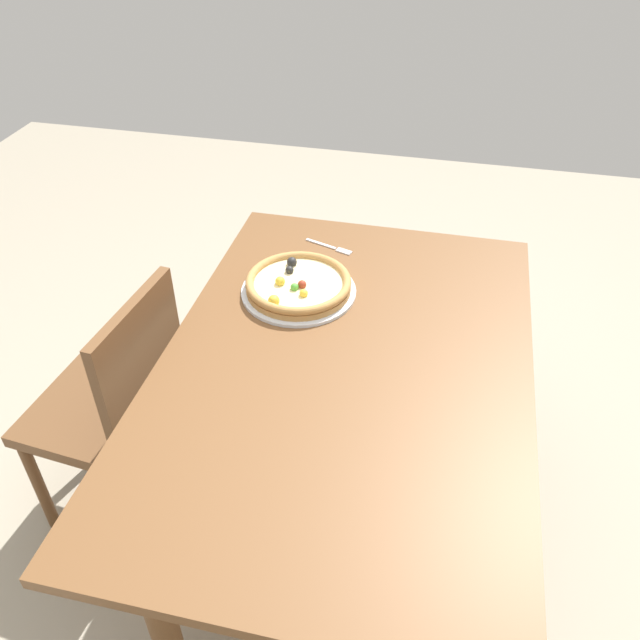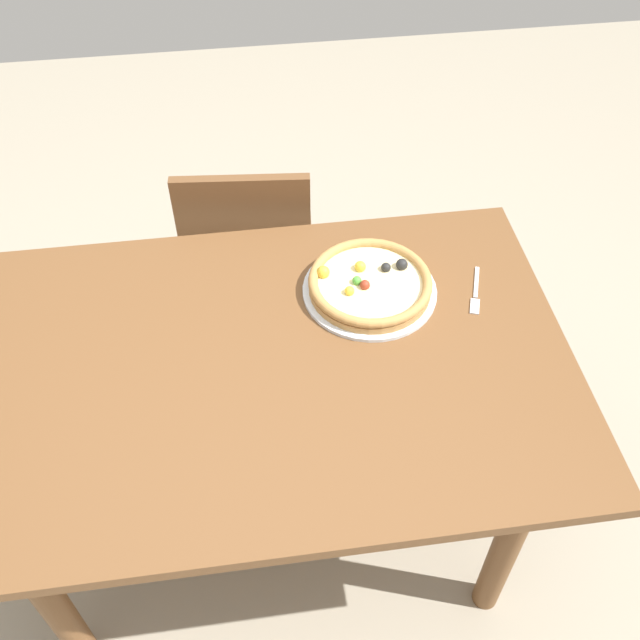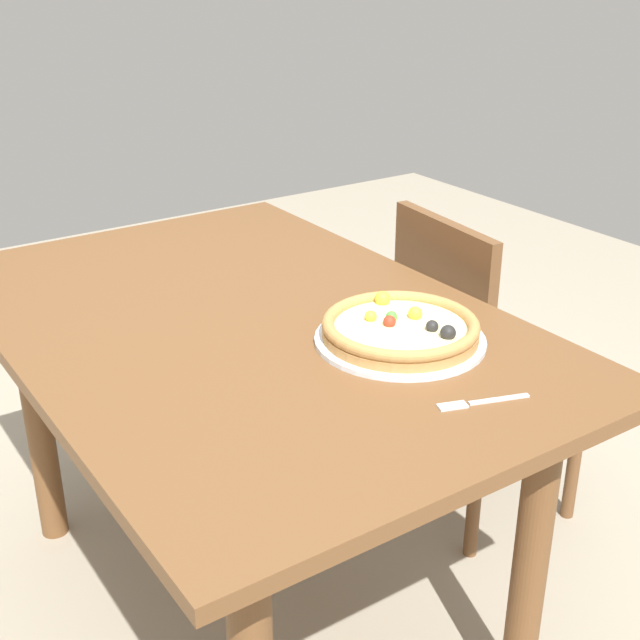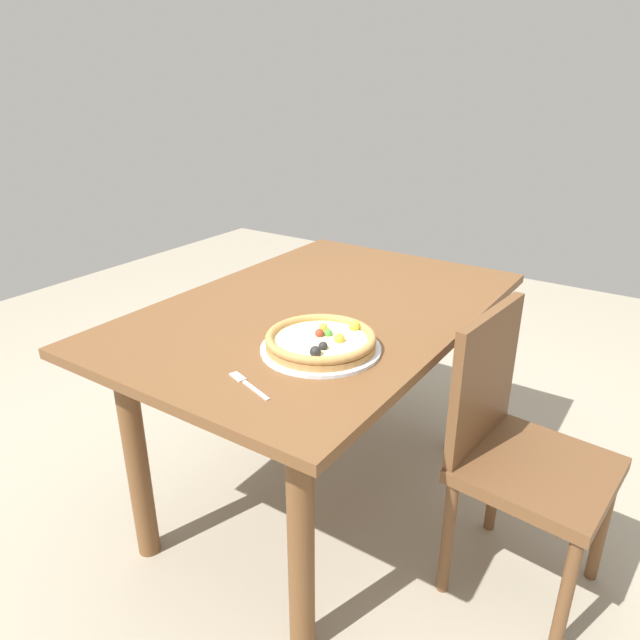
% 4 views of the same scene
% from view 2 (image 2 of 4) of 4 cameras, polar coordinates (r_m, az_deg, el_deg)
% --- Properties ---
extents(ground_plane, '(6.00, 6.00, 0.00)m').
position_cam_2_polar(ground_plane, '(2.30, -3.17, -15.45)').
color(ground_plane, '#9E937F').
extents(dining_table, '(1.40, 0.93, 0.77)m').
position_cam_2_polar(dining_table, '(1.74, -4.05, -5.76)').
color(dining_table, brown).
rests_on(dining_table, ground).
extents(chair_near, '(0.44, 0.44, 0.87)m').
position_cam_2_polar(chair_near, '(2.33, -5.48, 5.02)').
color(chair_near, brown).
rests_on(chair_near, ground).
extents(plate, '(0.33, 0.33, 0.01)m').
position_cam_2_polar(plate, '(1.80, 3.91, 2.32)').
color(plate, silver).
rests_on(plate, dining_table).
extents(pizza, '(0.30, 0.30, 0.05)m').
position_cam_2_polar(pizza, '(1.78, 3.93, 2.91)').
color(pizza, '#B78447').
rests_on(pizza, plate).
extents(fork, '(0.07, 0.16, 0.00)m').
position_cam_2_polar(fork, '(1.83, 12.12, 2.00)').
color(fork, silver).
rests_on(fork, dining_table).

